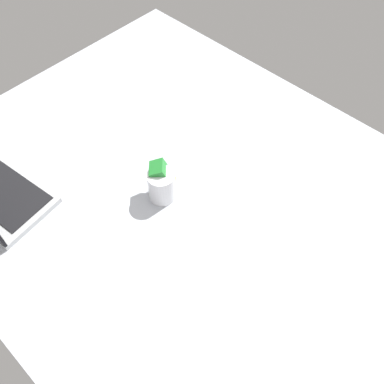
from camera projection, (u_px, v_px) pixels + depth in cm
name	position (u px, v px, depth cm)	size (l,w,h in cm)	color
bed_mattress	(190.00, 210.00, 150.70)	(180.00, 140.00, 18.00)	#B7BCC6
snack_cup	(162.00, 184.00, 138.51)	(10.76, 9.66, 13.70)	silver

